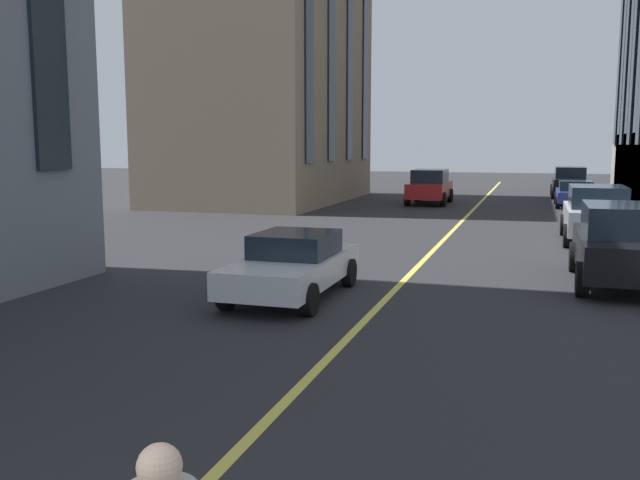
% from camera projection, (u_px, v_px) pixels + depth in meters
% --- Properties ---
extents(lane_centre_line, '(80.00, 0.16, 0.01)m').
position_uv_depth(lane_centre_line, '(435.00, 249.00, 21.49)').
color(lane_centre_line, '#D8C64C').
rests_on(lane_centre_line, ground_plane).
extents(car_blue_parked_a, '(4.40, 1.95, 1.37)m').
position_uv_depth(car_blue_parked_a, '(575.00, 194.00, 35.68)').
color(car_blue_parked_a, navy).
rests_on(car_blue_parked_a, ground_plane).
extents(car_white_far, '(4.40, 1.95, 1.37)m').
position_uv_depth(car_white_far, '(293.00, 264.00, 14.68)').
color(car_white_far, silver).
rests_on(car_white_far, ground_plane).
extents(car_silver_trailing, '(4.70, 2.14, 1.88)m').
position_uv_depth(car_silver_trailing, '(597.00, 213.00, 22.81)').
color(car_silver_trailing, '#B7BABF').
rests_on(car_silver_trailing, ground_plane).
extents(car_black_mid, '(4.70, 2.14, 1.88)m').
position_uv_depth(car_black_mid, '(623.00, 244.00, 15.81)').
color(car_black_mid, black).
rests_on(car_black_mid, ground_plane).
extents(car_black_near, '(4.70, 2.14, 1.88)m').
position_uv_depth(car_black_near, '(570.00, 182.00, 41.89)').
color(car_black_near, black).
rests_on(car_black_near, ground_plane).
extents(car_red_oncoming, '(4.70, 2.14, 1.88)m').
position_uv_depth(car_red_oncoming, '(430.00, 186.00, 37.54)').
color(car_red_oncoming, '#B21E1E').
rests_on(car_red_oncoming, ground_plane).
extents(building_left_near, '(14.76, 8.80, 16.80)m').
position_uv_depth(building_left_near, '(266.00, 51.00, 38.50)').
color(building_left_near, gray).
rests_on(building_left_near, ground_plane).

